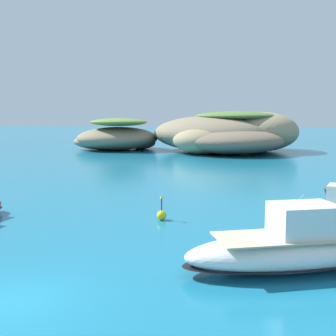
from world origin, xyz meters
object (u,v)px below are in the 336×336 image
at_px(islet_large, 227,134).
at_px(motorboat_white, 294,248).
at_px(channel_buoy, 162,214).
at_px(islet_small, 117,138).

xyz_separation_m(islet_large, motorboat_white, (3.30, -52.52, -2.01)).
bearing_deg(channel_buoy, motorboat_white, -47.44).
bearing_deg(islet_small, channel_buoy, -71.56).
distance_m(islet_small, channel_buoy, 50.27).
height_order(islet_large, channel_buoy, islet_large).
distance_m(islet_small, motorboat_white, 59.02).
bearing_deg(motorboat_white, islet_large, 93.59).
distance_m(islet_large, motorboat_white, 52.66).
height_order(motorboat_white, channel_buoy, motorboat_white).
distance_m(motorboat_white, channel_buoy, 9.49).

